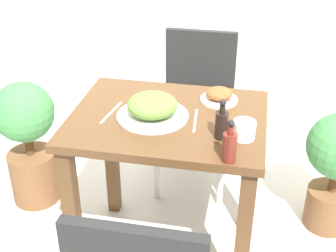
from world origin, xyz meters
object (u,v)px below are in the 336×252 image
object	(u,v)px
sauce_bottle	(222,123)
potted_plant_left	(28,138)
condiment_bottle	(230,145)
chair_far	(197,103)
side_plate	(219,96)
food_plate	(152,107)
drink_cup	(244,130)

from	to	relation	value
sauce_bottle	potted_plant_left	xyz separation A→B (m)	(-1.06, 0.41, -0.43)
condiment_bottle	potted_plant_left	bearing A→B (deg)	152.86
chair_far	condiment_bottle	bearing A→B (deg)	-75.71
sauce_bottle	potted_plant_left	size ratio (longest dim) A/B	0.23
side_plate	potted_plant_left	world-z (taller)	side_plate
chair_far	condiment_bottle	world-z (taller)	condiment_bottle
chair_far	side_plate	xyz separation A→B (m)	(0.16, -0.50, 0.30)
food_plate	potted_plant_left	size ratio (longest dim) A/B	0.41
drink_cup	condiment_bottle	xyz separation A→B (m)	(-0.04, -0.17, 0.03)
chair_far	potted_plant_left	bearing A→B (deg)	-154.89
side_plate	sauce_bottle	xyz separation A→B (m)	(0.04, -0.31, 0.04)
food_plate	potted_plant_left	xyz separation A→B (m)	(-0.76, 0.30, -0.42)
drink_cup	condiment_bottle	size ratio (longest dim) A/B	0.54
drink_cup	condiment_bottle	bearing A→B (deg)	-104.43
side_plate	drink_cup	distance (m)	0.32
condiment_bottle	chair_far	bearing A→B (deg)	104.29
food_plate	drink_cup	world-z (taller)	food_plate
drink_cup	food_plate	bearing A→B (deg)	166.08
chair_far	food_plate	size ratio (longest dim) A/B	2.98
sauce_bottle	drink_cup	bearing A→B (deg)	10.48
chair_far	food_plate	world-z (taller)	chair_far
drink_cup	potted_plant_left	size ratio (longest dim) A/B	0.12
chair_far	drink_cup	distance (m)	0.90
chair_far	food_plate	distance (m)	0.78
drink_cup	sauce_bottle	size ratio (longest dim) A/B	0.54
food_plate	potted_plant_left	world-z (taller)	food_plate
chair_far	condiment_bottle	distance (m)	1.05
chair_far	drink_cup	bearing A→B (deg)	-70.12
chair_far	potted_plant_left	xyz separation A→B (m)	(-0.85, -0.40, -0.10)
sauce_bottle	potted_plant_left	bearing A→B (deg)	158.67
chair_far	drink_cup	xyz separation A→B (m)	(0.29, -0.80, 0.31)
side_plate	drink_cup	size ratio (longest dim) A/B	1.89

